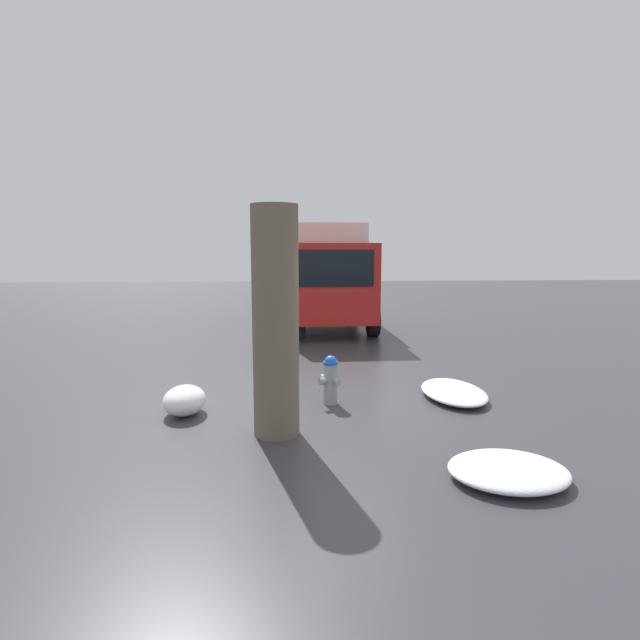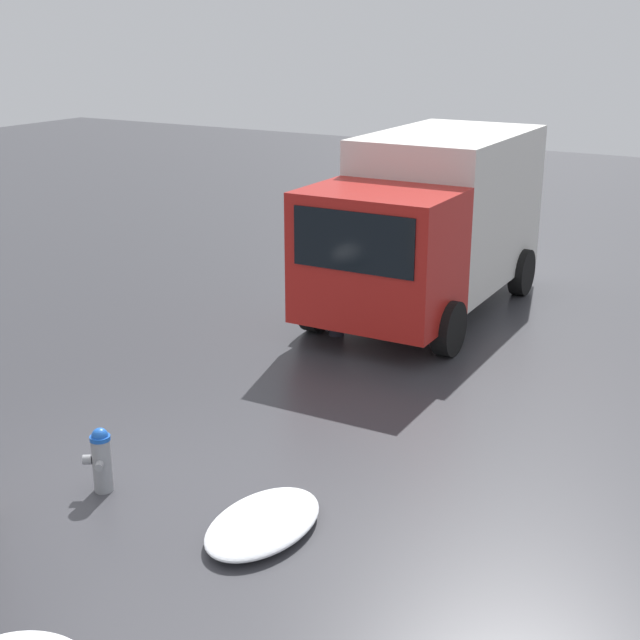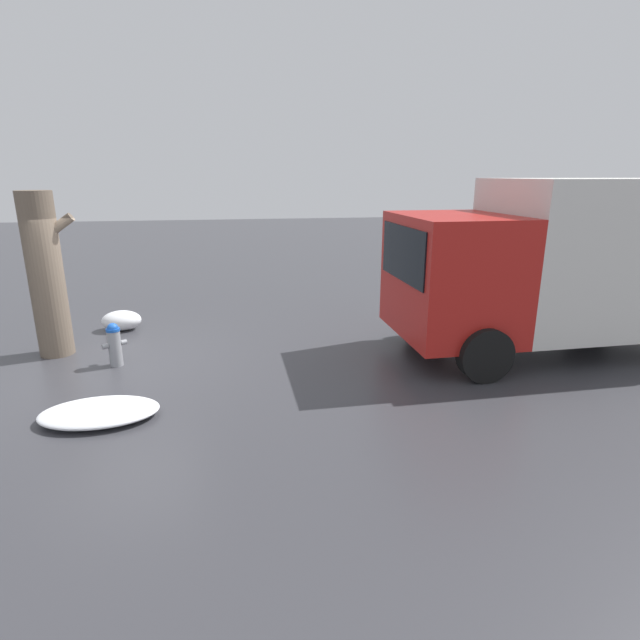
{
  "view_description": "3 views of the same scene",
  "coord_description": "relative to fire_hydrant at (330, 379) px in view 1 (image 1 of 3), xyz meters",
  "views": [
    {
      "loc": [
        -7.56,
        0.67,
        2.42
      ],
      "look_at": [
        3.86,
        -0.09,
        0.78
      ],
      "focal_mm": 28.0,
      "sensor_mm": 36.0,
      "label": 1
    },
    {
      "loc": [
        -6.55,
        -6.69,
        5.11
      ],
      "look_at": [
        3.74,
        -0.68,
        1.08
      ],
      "focal_mm": 50.0,
      "sensor_mm": 36.0,
      "label": 2
    },
    {
      "loc": [
        2.16,
        -8.69,
        3.23
      ],
      "look_at": [
        3.55,
        -0.48,
        0.8
      ],
      "focal_mm": 28.0,
      "sensor_mm": 36.0,
      "label": 3
    }
  ],
  "objects": [
    {
      "name": "tree_trunk",
      "position": [
        -1.21,
        0.81,
        1.1
      ],
      "size": [
        0.91,
        0.6,
        2.97
      ],
      "color": "#6B5B4C",
      "rests_on": "ground_plane"
    },
    {
      "name": "snow_pile_curbside",
      "position": [
        -2.71,
        -1.66,
        -0.3
      ],
      "size": [
        1.08,
        1.26,
        0.19
      ],
      "color": "white",
      "rests_on": "ground_plane"
    },
    {
      "name": "delivery_truck",
      "position": [
        8.06,
        -0.47,
        1.3
      ],
      "size": [
        5.92,
        2.79,
        3.17
      ],
      "rotation": [
        0.0,
        0.0,
        1.59
      ],
      "color": "red",
      "rests_on": "ground_plane"
    },
    {
      "name": "snow_pile_by_hydrant",
      "position": [
        -0.34,
        2.19,
        -0.19
      ],
      "size": [
        0.82,
        0.61,
        0.42
      ],
      "color": "white",
      "rests_on": "ground_plane"
    },
    {
      "name": "ground_plane",
      "position": [
        0.0,
        -0.0,
        -0.4
      ],
      "size": [
        60.0,
        60.0,
        0.0
      ],
      "primitive_type": "plane",
      "color": "#38383D"
    },
    {
      "name": "snow_pile_by_tree",
      "position": [
        0.21,
        -2.05,
        -0.3
      ],
      "size": [
        1.59,
        0.99,
        0.19
      ],
      "color": "white",
      "rests_on": "ground_plane"
    },
    {
      "name": "pedestrian",
      "position": [
        5.97,
        0.3,
        0.56
      ],
      "size": [
        0.38,
        0.38,
        1.76
      ],
      "rotation": [
        0.0,
        0.0,
        4.18
      ],
      "color": "#23232D",
      "rests_on": "ground_plane"
    },
    {
      "name": "fire_hydrant",
      "position": [
        0.0,
        0.0,
        0.0
      ],
      "size": [
        0.4,
        0.36,
        0.78
      ],
      "rotation": [
        0.0,
        0.0,
        2.16
      ],
      "color": "gray",
      "rests_on": "ground_plane"
    }
  ]
}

